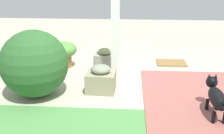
{
  "coord_description": "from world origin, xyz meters",
  "views": [
    {
      "loc": [
        0.09,
        4.34,
        1.82
      ],
      "look_at": [
        0.36,
        0.23,
        0.33
      ],
      "focal_mm": 44.2,
      "sensor_mm": 36.0,
      "label": 1
    }
  ],
  "objects": [
    {
      "name": "porch_pillar",
      "position": [
        0.33,
        -0.02,
        1.03
      ],
      "size": [
        0.13,
        0.13,
        2.05
      ],
      "primitive_type": "cube",
      "color": "white",
      "rests_on": "ground"
    },
    {
      "name": "ground_plane",
      "position": [
        0.0,
        0.0,
        0.0
      ],
      "size": [
        12.0,
        12.0,
        0.0
      ],
      "primitive_type": "plane",
      "color": "#B4B197"
    },
    {
      "name": "brick_path",
      "position": [
        -1.03,
        0.71,
        0.01
      ],
      "size": [
        1.8,
        2.4,
        0.02
      ],
      "primitive_type": "cube",
      "color": "#9D5850",
      "rests_on": "ground"
    },
    {
      "name": "doormat",
      "position": [
        -0.76,
        -0.97,
        0.01
      ],
      "size": [
        0.58,
        0.42,
        0.03
      ],
      "primitive_type": "cube",
      "rotation": [
        0.0,
        0.0,
        0.0
      ],
      "color": "olive",
      "rests_on": "ground"
    },
    {
      "name": "terracotta_pot_broad",
      "position": [
        1.34,
        -0.65,
        0.3
      ],
      "size": [
        0.49,
        0.49,
        0.5
      ],
      "color": "#A96634",
      "rests_on": "ground"
    },
    {
      "name": "dog",
      "position": [
        -1.03,
        1.09,
        0.28
      ],
      "size": [
        0.2,
        0.69,
        0.47
      ],
      "color": "black",
      "rests_on": "ground"
    },
    {
      "name": "stone_planter_mid",
      "position": [
        0.52,
        0.42,
        0.19
      ],
      "size": [
        0.46,
        0.41,
        0.43
      ],
      "color": "gray",
      "rests_on": "ground"
    },
    {
      "name": "round_shrub",
      "position": [
        1.48,
        0.62,
        0.5
      ],
      "size": [
        1.0,
        1.0,
        1.0
      ],
      "primitive_type": "sphere",
      "color": "#2C5D2A",
      "rests_on": "ground"
    },
    {
      "name": "stone_planter_nearest",
      "position": [
        0.54,
        -0.53,
        0.19
      ],
      "size": [
        0.41,
        0.38,
        0.42
      ],
      "color": "gray",
      "rests_on": "ground"
    }
  ]
}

